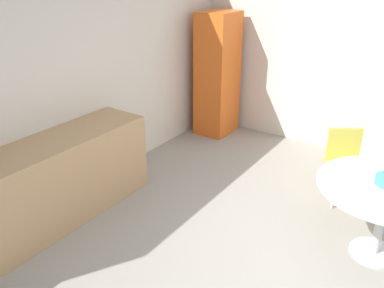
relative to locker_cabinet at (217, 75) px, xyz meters
name	(u,v)px	position (x,y,z in m)	size (l,w,h in m)	color
wall_back	(61,85)	(-2.55, 0.45, 0.36)	(6.00, 0.10, 2.60)	silver
counter_block	(59,180)	(-3.00, 0.10, -0.49)	(2.08, 0.60, 0.90)	tan
locker_cabinet	(217,75)	(0.00, 0.00, 0.00)	(0.60, 0.50, 1.88)	orange
chair_yellow	(345,156)	(-0.90, -2.24, -0.42)	(0.58, 0.58, 0.83)	silver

